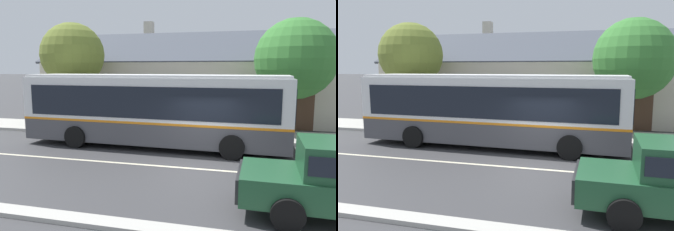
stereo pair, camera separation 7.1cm
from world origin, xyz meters
The scene contains 10 objects.
ground_plane centered at (0.00, 0.00, 0.00)m, with size 300.00×300.00×0.00m, color #38383A.
sidewalk_far centered at (0.00, 6.00, 0.07)m, with size 60.00×3.00×0.15m, color #ADAAA3.
curb_near centered at (0.00, -4.75, 0.06)m, with size 60.00×0.50×0.12m, color #ADAAA3.
lane_divider_stripe centered at (0.00, 0.00, 0.00)m, with size 60.00×0.16×0.01m, color beige.
community_building centered at (0.76, 13.98, 2.11)m, with size 27.28×10.53×7.32m.
transit_bus centered at (-2.54, 2.90, 1.77)m, with size 12.14×3.06×3.30m.
bench_by_building centered at (-7.78, 5.40, 0.57)m, with size 1.62×0.51×0.94m.
bench_down_street centered at (-3.13, 5.32, 0.57)m, with size 1.68×0.51×0.94m.
street_tree_primary centered at (3.83, 6.90, 3.89)m, with size 4.14×4.14×6.13m.
street_tree_secondary centered at (-8.82, 6.82, 4.22)m, with size 3.83×3.83×6.30m.
Camera 1 is at (1.79, -11.26, 3.60)m, focal length 35.00 mm.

